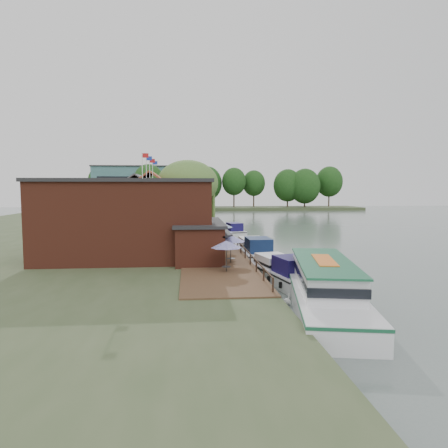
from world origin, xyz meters
name	(u,v)px	position (x,y,z in m)	size (l,w,h in m)	color
ground	(296,265)	(0.00, 0.00, 0.00)	(260.00, 260.00, 0.00)	slate
land_bank	(78,228)	(-30.00, 35.00, 0.50)	(50.00, 140.00, 1.00)	#384728
quay_deck	(209,242)	(-8.00, 10.00, 1.05)	(6.00, 50.00, 0.10)	#47301E
quay_rail	(231,237)	(-5.30, 10.50, 1.50)	(0.20, 49.00, 1.00)	black
pub	(149,219)	(-14.00, -1.00, 4.65)	(20.00, 11.00, 7.30)	maroon
hotel_block	(145,190)	(-22.00, 70.00, 7.15)	(25.40, 12.40, 12.30)	#38666B
cottage_a	(153,206)	(-15.00, 14.00, 5.25)	(8.60, 7.60, 8.50)	black
cottage_b	(138,203)	(-18.00, 24.00, 5.25)	(9.60, 8.60, 8.50)	beige
cottage_c	(168,201)	(-14.00, 33.00, 5.25)	(7.60, 7.60, 8.50)	black
willow	(188,197)	(-10.50, 19.00, 6.21)	(8.60, 8.60, 10.43)	#476B2D
umbrella_0	(226,256)	(-7.56, -7.65, 2.29)	(2.38, 2.38, 2.38)	navy
umbrella_1	(231,249)	(-6.85, -4.11, 2.29)	(2.46, 2.46, 2.38)	#1A1B92
umbrella_2	(220,243)	(-7.48, -0.09, 2.29)	(2.22, 2.22, 2.38)	navy
umbrella_3	(221,239)	(-7.09, 2.75, 2.29)	(2.39, 2.39, 2.38)	navy
umbrella_4	(216,236)	(-7.44, 5.18, 2.29)	(2.23, 2.23, 2.38)	navy
umbrella_5	(222,233)	(-6.52, 8.43, 2.29)	(2.46, 2.46, 2.38)	#19478D
cruiser_0	(281,268)	(-3.09, -6.87, 1.15)	(3.09, 9.57, 2.31)	white
cruiser_1	(255,248)	(-3.56, 3.34, 1.26)	(3.35, 10.35, 2.53)	silver
cruiser_2	(231,229)	(-3.75, 24.77, 1.10)	(2.96, 9.18, 2.20)	silver
tour_boat	(325,286)	(-2.16, -14.45, 1.53)	(3.95, 14.01, 3.06)	silver
swan	(287,301)	(-4.16, -13.01, 0.22)	(0.44, 0.44, 0.44)	white
bank_tree_0	(149,193)	(-18.11, 41.54, 6.61)	(6.05, 6.05, 11.21)	#143811
bank_tree_1	(179,191)	(-12.40, 49.11, 6.91)	(6.14, 6.14, 11.83)	#143811
bank_tree_2	(182,189)	(-11.97, 58.43, 7.27)	(7.34, 7.34, 12.55)	#143811
bank_tree_3	(183,192)	(-12.15, 78.15, 6.37)	(6.17, 6.17, 10.75)	#143811
bank_tree_4	(177,192)	(-14.03, 87.73, 6.42)	(6.43, 6.43, 10.84)	#143811
bank_tree_5	(175,189)	(-14.74, 93.73, 7.41)	(7.21, 7.21, 12.82)	#143811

